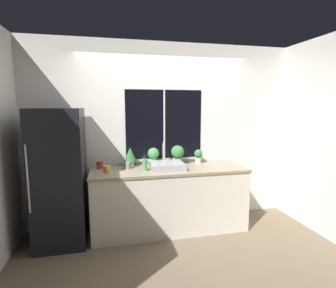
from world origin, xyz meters
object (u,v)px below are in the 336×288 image
at_px(soap_bottle, 145,164).
at_px(mug_red, 100,165).
at_px(sink, 167,166).
at_px(potted_plant_center_right, 178,153).
at_px(mug_grey, 127,166).
at_px(potted_plant_far_right, 198,155).
at_px(potted_plant_center_left, 153,155).
at_px(potted_plant_far_left, 130,155).
at_px(refrigerator, 60,177).
at_px(mug_yellow, 107,169).

relative_size(soap_bottle, mug_red, 2.09).
xyz_separation_m(sink, mug_red, (-0.91, 0.23, 0.01)).
relative_size(potted_plant_center_right, mug_grey, 3.27).
bearing_deg(sink, mug_red, 165.85).
relative_size(potted_plant_center_right, potted_plant_far_right, 1.35).
xyz_separation_m(sink, potted_plant_center_left, (-0.14, 0.27, 0.10)).
distance_m(potted_plant_far_left, mug_grey, 0.19).
xyz_separation_m(refrigerator, mug_yellow, (0.59, 0.02, 0.07)).
distance_m(potted_plant_center_right, soap_bottle, 0.62).
xyz_separation_m(sink, potted_plant_far_right, (0.56, 0.27, 0.07)).
height_order(refrigerator, potted_plant_far_right, refrigerator).
height_order(sink, mug_red, sink).
height_order(sink, potted_plant_center_left, sink).
distance_m(potted_plant_center_right, mug_grey, 0.79).
relative_size(refrigerator, soap_bottle, 7.99).
bearing_deg(potted_plant_center_right, potted_plant_center_left, 180.00).
relative_size(potted_plant_far_right, mug_red, 2.03).
xyz_separation_m(potted_plant_center_left, mug_red, (-0.77, -0.04, -0.10)).
distance_m(soap_bottle, mug_yellow, 0.51).
xyz_separation_m(potted_plant_center_left, potted_plant_far_right, (0.70, 0.00, -0.03)).
bearing_deg(potted_plant_far_left, refrigerator, -162.20).
height_order(soap_bottle, mug_yellow, soap_bottle).
xyz_separation_m(potted_plant_far_left, mug_yellow, (-0.33, -0.27, -0.12)).
distance_m(refrigerator, sink, 1.40).
distance_m(refrigerator, potted_plant_center_right, 1.67).
distance_m(mug_yellow, mug_red, 0.26).
bearing_deg(potted_plant_center_right, soap_bottle, -150.95).
bearing_deg(sink, potted_plant_far_left, 151.06).
height_order(refrigerator, potted_plant_far_left, refrigerator).
bearing_deg(mug_red, soap_bottle, -23.49).
height_order(sink, potted_plant_center_right, sink).
relative_size(sink, potted_plant_center_left, 1.79).
relative_size(refrigerator, mug_yellow, 19.04).
relative_size(refrigerator, potted_plant_far_left, 6.20).
xyz_separation_m(potted_plant_far_left, mug_grey, (-0.05, -0.14, -0.12)).
height_order(potted_plant_far_right, mug_red, potted_plant_far_right).
relative_size(mug_yellow, mug_red, 0.88).
bearing_deg(mug_red, potted_plant_far_right, 1.41).
distance_m(potted_plant_center_right, potted_plant_far_right, 0.33).
height_order(potted_plant_center_left, mug_yellow, potted_plant_center_left).
xyz_separation_m(potted_plant_center_left, potted_plant_center_right, (0.37, 0.00, 0.02)).
distance_m(potted_plant_far_right, soap_bottle, 0.92).
height_order(soap_bottle, mug_grey, soap_bottle).
xyz_separation_m(sink, mug_yellow, (-0.82, -0.00, -0.00)).
bearing_deg(refrigerator, potted_plant_far_left, 17.80).
xyz_separation_m(potted_plant_center_left, mug_yellow, (-0.67, -0.27, -0.11)).
xyz_separation_m(potted_plant_center_right, soap_bottle, (-0.54, -0.30, -0.08)).
relative_size(sink, potted_plant_center_right, 1.65).
bearing_deg(potted_plant_far_right, sink, -154.36).
relative_size(sink, mug_red, 4.50).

